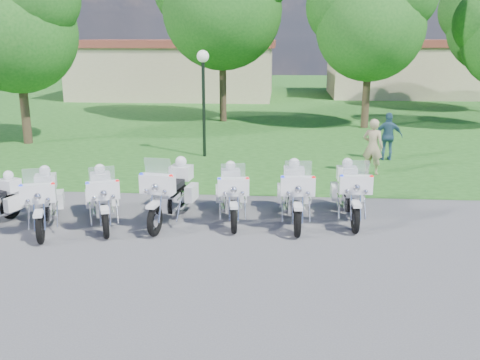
# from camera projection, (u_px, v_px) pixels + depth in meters

# --- Properties ---
(ground) EXTENTS (100.00, 100.00, 0.00)m
(ground) POSITION_uv_depth(u_px,v_px,m) (204.00, 233.00, 12.34)
(ground) COLOR #515156
(ground) RESTS_ON ground
(grass_lawn) EXTENTS (100.00, 48.00, 0.01)m
(grass_lawn) POSITION_uv_depth(u_px,v_px,m) (256.00, 99.00, 38.33)
(grass_lawn) COLOR #20561B
(grass_lawn) RESTS_ON ground
(motorcycle_2) EXTENTS (1.28, 2.35, 1.63)m
(motorcycle_2) POSITION_uv_depth(u_px,v_px,m) (44.00, 200.00, 12.47)
(motorcycle_2) COLOR black
(motorcycle_2) RESTS_ON ground
(motorcycle_3) EXTENTS (1.31, 2.27, 1.60)m
(motorcycle_3) POSITION_uv_depth(u_px,v_px,m) (103.00, 197.00, 12.74)
(motorcycle_3) COLOR black
(motorcycle_3) RESTS_ON ground
(motorcycle_4) EXTENTS (1.09, 2.60, 1.75)m
(motorcycle_4) POSITION_uv_depth(u_px,v_px,m) (171.00, 192.00, 12.98)
(motorcycle_4) COLOR black
(motorcycle_4) RESTS_ON ground
(motorcycle_5) EXTENTS (0.97, 2.37, 1.59)m
(motorcycle_5) POSITION_uv_depth(u_px,v_px,m) (232.00, 193.00, 13.08)
(motorcycle_5) COLOR black
(motorcycle_5) RESTS_ON ground
(motorcycle_6) EXTENTS (0.86, 2.55, 1.71)m
(motorcycle_6) POSITION_uv_depth(u_px,v_px,m) (295.00, 193.00, 12.92)
(motorcycle_6) COLOR black
(motorcycle_6) RESTS_ON ground
(motorcycle_7) EXTENTS (0.82, 2.47, 1.66)m
(motorcycle_7) POSITION_uv_depth(u_px,v_px,m) (350.00, 191.00, 13.13)
(motorcycle_7) COLOR black
(motorcycle_7) RESTS_ON ground
(lamp_post) EXTENTS (0.44, 0.44, 3.90)m
(lamp_post) POSITION_uv_depth(u_px,v_px,m) (203.00, 77.00, 19.35)
(lamp_post) COLOR black
(lamp_post) RESTS_ON ground
(tree_0) EXTENTS (5.62, 4.79, 7.49)m
(tree_0) POSITION_uv_depth(u_px,v_px,m) (15.00, 21.00, 21.30)
(tree_0) COLOR #38281C
(tree_0) RESTS_ON ground
(tree_2) EXTENTS (5.99, 5.11, 7.99)m
(tree_2) POSITION_uv_depth(u_px,v_px,m) (370.00, 16.00, 25.09)
(tree_2) COLOR #38281C
(tree_2) RESTS_ON ground
(building_west) EXTENTS (14.56, 8.32, 4.10)m
(building_west) POSITION_uv_depth(u_px,v_px,m) (176.00, 68.00, 39.18)
(building_west) COLOR tan
(building_west) RESTS_ON ground
(building_east) EXTENTS (11.44, 7.28, 4.10)m
(building_east) POSITION_uv_depth(u_px,v_px,m) (405.00, 68.00, 39.88)
(building_east) COLOR tan
(building_east) RESTS_ON ground
(bystander_a) EXTENTS (0.79, 0.68, 1.82)m
(bystander_a) POSITION_uv_depth(u_px,v_px,m) (373.00, 147.00, 17.32)
(bystander_a) COLOR tan
(bystander_a) RESTS_ON ground
(bystander_c) EXTENTS (1.02, 0.44, 1.73)m
(bystander_c) POSITION_uv_depth(u_px,v_px,m) (388.00, 137.00, 19.32)
(bystander_c) COLOR #2D536E
(bystander_c) RESTS_ON ground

